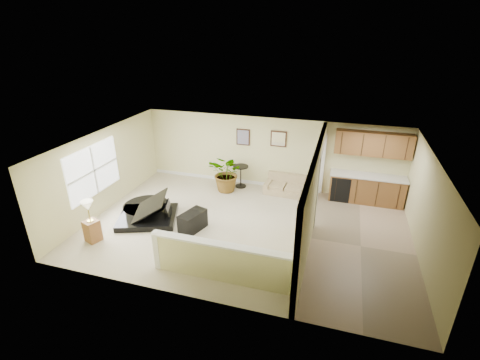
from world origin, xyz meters
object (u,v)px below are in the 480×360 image
(piano_bench, at_px, (193,221))
(loveseat, at_px, (286,184))
(small_plant, at_px, (306,195))
(lamp_stand, at_px, (91,224))
(accent_table, at_px, (241,173))
(piano, at_px, (147,198))
(palm_plant, at_px, (228,173))

(piano_bench, relative_size, loveseat, 0.57)
(small_plant, bearing_deg, loveseat, 147.45)
(lamp_stand, bearing_deg, accent_table, 57.63)
(loveseat, height_order, small_plant, loveseat)
(piano, relative_size, palm_plant, 1.60)
(accent_table, distance_m, palm_plant, 0.60)
(lamp_stand, bearing_deg, small_plant, 37.17)
(loveseat, xyz_separation_m, accent_table, (-1.63, 0.01, 0.20))
(piano_bench, bearing_deg, loveseat, 56.59)
(piano_bench, distance_m, lamp_stand, 2.68)
(piano, bearing_deg, piano_bench, -30.51)
(piano, xyz_separation_m, palm_plant, (1.69, 2.41, 0.01))
(piano, relative_size, small_plant, 4.50)
(piano_bench, height_order, loveseat, loveseat)
(small_plant, bearing_deg, piano, -151.50)
(piano, height_order, palm_plant, piano)
(accent_table, bearing_deg, small_plant, -11.63)
(loveseat, bearing_deg, accent_table, -176.92)
(piano_bench, bearing_deg, lamp_stand, -151.87)
(palm_plant, distance_m, lamp_stand, 4.67)
(piano, height_order, loveseat, piano)
(loveseat, height_order, lamp_stand, lamp_stand)
(piano_bench, xyz_separation_m, small_plant, (2.85, 2.68, -0.06))
(piano, xyz_separation_m, piano_bench, (1.56, -0.29, -0.38))
(piano, distance_m, loveseat, 4.66)
(palm_plant, xyz_separation_m, small_plant, (2.72, -0.02, -0.44))
(piano, xyz_separation_m, loveseat, (3.65, 2.88, -0.35))
(piano, height_order, lamp_stand, piano)
(palm_plant, bearing_deg, piano_bench, -92.73)
(loveseat, relative_size, palm_plant, 1.01)
(piano_bench, relative_size, accent_table, 1.05)
(piano, xyz_separation_m, accent_table, (2.02, 2.88, -0.15))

